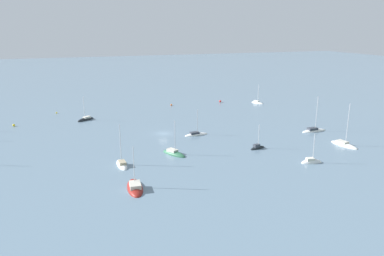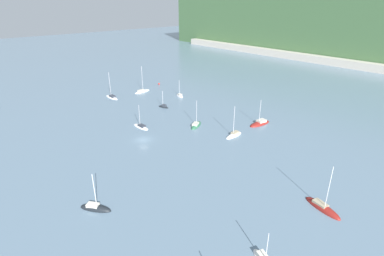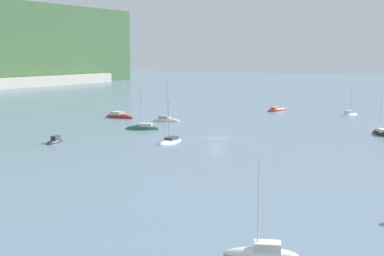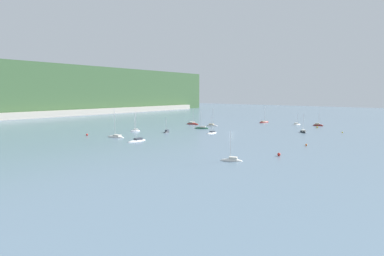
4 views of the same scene
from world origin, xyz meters
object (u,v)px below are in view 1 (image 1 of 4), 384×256
object	(u,v)px
sailboat_3	(314,131)
sailboat_6	(122,165)
sailboat_9	(344,145)
sailboat_1	(257,148)
sailboat_12	(257,103)
sailboat_2	(311,162)
sailboat_8	(174,154)
mooring_buoy_3	(57,113)
mooring_buoy_0	(14,125)
mooring_buoy_2	(171,105)
sailboat_7	(135,188)
sailboat_11	(196,135)
sailboat_0	(86,120)
mooring_buoy_1	(220,101)

from	to	relation	value
sailboat_3	sailboat_6	size ratio (longest dim) A/B	1.09
sailboat_3	sailboat_9	size ratio (longest dim) A/B	0.93
sailboat_1	sailboat_12	size ratio (longest dim) A/B	0.84
sailboat_12	sailboat_2	bearing A→B (deg)	-43.12
sailboat_2	sailboat_8	xyz separation A→B (m)	(28.10, -16.32, -0.00)
sailboat_2	mooring_buoy_3	size ratio (longest dim) A/B	15.55
sailboat_1	mooring_buoy_0	xyz separation A→B (m)	(61.17, -45.24, 0.23)
sailboat_1	mooring_buoy_2	bearing A→B (deg)	81.62
sailboat_6	mooring_buoy_3	size ratio (longest dim) A/B	20.38
sailboat_2	sailboat_7	xyz separation A→B (m)	(41.05, 0.38, 0.01)
sailboat_7	sailboat_1	bearing A→B (deg)	-63.00
sailboat_8	sailboat_9	size ratio (longest dim) A/B	0.78
sailboat_11	mooring_buoy_2	world-z (taller)	sailboat_11
sailboat_6	sailboat_8	size ratio (longest dim) A/B	1.10
sailboat_0	sailboat_2	bearing A→B (deg)	92.36
sailboat_0	mooring_buoy_3	xyz separation A→B (m)	(9.15, -13.81, 0.16)
sailboat_3	sailboat_9	distance (m)	14.24
sailboat_7	sailboat_8	size ratio (longest dim) A/B	0.99
sailboat_2	sailboat_8	distance (m)	32.50
mooring_buoy_3	sailboat_12	bearing A→B (deg)	174.25
sailboat_6	mooring_buoy_2	world-z (taller)	sailboat_6
sailboat_6	mooring_buoy_1	xyz separation A→B (m)	(-50.31, -59.24, 0.32)
sailboat_0	sailboat_2	distance (m)	75.03
mooring_buoy_3	sailboat_7	bearing A→B (deg)	100.73
sailboat_11	mooring_buoy_2	distance (m)	42.38
sailboat_8	sailboat_9	distance (m)	45.15
sailboat_7	mooring_buoy_3	distance (m)	74.90
sailboat_9	mooring_buoy_0	xyz separation A→B (m)	(84.03, -50.53, 0.28)
sailboat_7	sailboat_8	distance (m)	21.13
sailboat_8	mooring_buoy_0	xyz separation A→B (m)	(39.63, -42.32, 0.29)
sailboat_1	sailboat_8	world-z (taller)	sailboat_8
sailboat_3	sailboat_12	size ratio (longest dim) A/B	1.35
sailboat_11	sailboat_9	bearing A→B (deg)	-37.52
sailboat_3	sailboat_12	distance (m)	43.40
sailboat_1	sailboat_11	bearing A→B (deg)	108.23
mooring_buoy_2	sailboat_6	bearing A→B (deg)	63.76
mooring_buoy_1	mooring_buoy_2	bearing A→B (deg)	-0.55
sailboat_6	mooring_buoy_3	bearing A→B (deg)	10.24
sailboat_0	mooring_buoy_1	xyz separation A→B (m)	(-54.76, -12.82, 0.35)
sailboat_1	sailboat_9	xyz separation A→B (m)	(-22.86, 5.29, -0.04)
mooring_buoy_0	sailboat_9	bearing A→B (deg)	148.98
sailboat_12	mooring_buoy_3	xyz separation A→B (m)	(77.39, -7.79, 0.12)
sailboat_1	sailboat_3	bearing A→B (deg)	6.56
mooring_buoy_1	mooring_buoy_2	distance (m)	21.01
sailboat_12	mooring_buoy_2	bearing A→B (deg)	-125.68
sailboat_8	mooring_buoy_3	bearing A→B (deg)	176.91
sailboat_11	sailboat_12	world-z (taller)	sailboat_12
sailboat_0	sailboat_6	world-z (taller)	sailboat_6
sailboat_11	sailboat_1	bearing A→B (deg)	-61.94
sailboat_2	mooring_buoy_2	distance (m)	73.42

